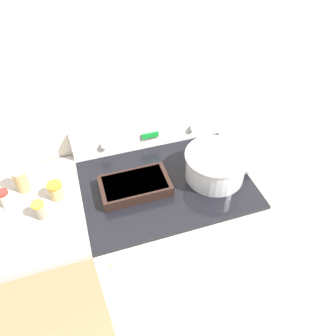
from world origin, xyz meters
TOP-DOWN VIEW (x-y plane):
  - ground_plane at (0.00, 0.00)m, footprint 12.00×12.00m
  - kitchen_wall at (0.00, 0.66)m, footprint 8.00×0.05m
  - stove_range at (0.00, 0.31)m, footprint 0.81×0.65m
  - control_panel at (0.00, 0.60)m, footprint 0.81×0.07m
  - side_counter at (-0.67, 0.31)m, footprint 0.52×0.62m
  - mixing_bowl at (0.24, 0.26)m, footprint 0.30×0.30m
  - casserole_dish at (-0.16, 0.29)m, footprint 0.33×0.19m
  - ladle at (0.39, 0.25)m, footprint 0.09×0.31m
  - spice_jar_orange_cap at (-0.51, 0.35)m, footprint 0.07×0.07m
  - spice_jar_yellow_cap at (-0.58, 0.26)m, footprint 0.05×0.05m
  - spice_jar_white_cap at (-0.65, 0.45)m, footprint 0.06×0.06m
  - spice_jar_red_cap at (-0.72, 0.37)m, footprint 0.05×0.05m

SIDE VIEW (x-z plane):
  - ground_plane at x=0.00m, z-range 0.00..0.00m
  - stove_range at x=0.00m, z-range 0.00..0.92m
  - side_counter at x=-0.67m, z-range 0.00..0.94m
  - casserole_dish at x=-0.16m, z-range 0.93..0.98m
  - ladle at x=0.39m, z-range 0.92..1.01m
  - spice_jar_orange_cap at x=-0.51m, z-range 0.94..1.02m
  - spice_jar_yellow_cap at x=-0.58m, z-range 0.94..1.02m
  - spice_jar_red_cap at x=-0.72m, z-range 0.94..1.03m
  - spice_jar_white_cap at x=-0.65m, z-range 0.94..1.06m
  - control_panel at x=0.00m, z-range 0.92..1.08m
  - mixing_bowl at x=0.24m, z-range 0.93..1.08m
  - kitchen_wall at x=0.00m, z-range 0.00..2.50m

